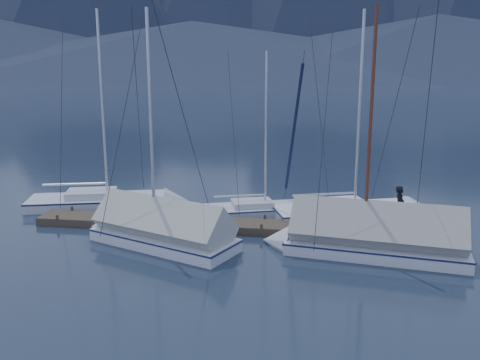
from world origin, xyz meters
The scene contains 9 objects.
ground centered at (0.00, 0.00, 0.00)m, with size 1000.00×1000.00×0.00m, color black.
dock centered at (0.00, 2.00, 0.11)m, with size 18.00×1.50×0.54m.
mooring_posts centered at (-0.50, 2.00, 0.35)m, with size 15.12×1.52×0.35m.
sailboat_open_left centered at (-6.62, 5.00, 0.18)m, with size 8.22×4.32×10.46m.
sailboat_open_mid centered at (1.23, 4.81, 0.15)m, with size 6.52×3.72×8.32m.
sailboat_open_right centered at (5.51, 4.96, 0.18)m, with size 8.01×4.59×10.22m.
sailboat_covered_near centered at (4.85, -0.03, 0.49)m, with size 7.88×3.59×9.91m.
sailboat_covered_far centered at (-3.19, -0.17, 0.48)m, with size 7.28×4.65×9.84m.
person centered at (6.63, 2.45, 1.20)m, with size 0.63×0.41×1.72m, color black.
Camera 1 is at (3.08, -18.62, 6.80)m, focal length 38.00 mm.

